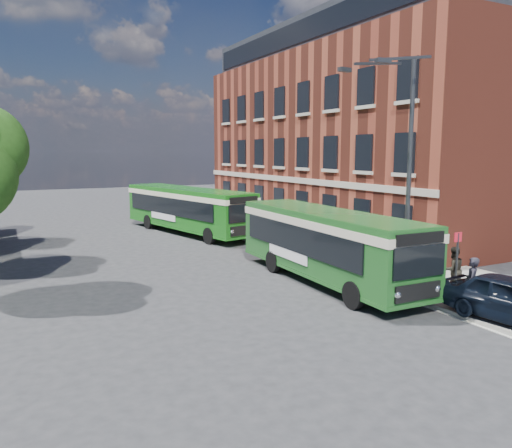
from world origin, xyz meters
TOP-DOWN VIEW (x-y plane):
  - ground at (0.00, 0.00)m, footprint 120.00×120.00m
  - pavement at (7.00, 8.00)m, footprint 6.00×48.00m
  - kerb_line at (3.95, 8.00)m, footprint 0.12×48.00m
  - brick_office at (14.00, 12.00)m, footprint 12.10×26.00m
  - street_lamp at (4.84, -2.00)m, footprint 2.96×2.38m
  - bus_stop_sign at (5.60, -4.20)m, footprint 0.35×0.08m
  - bus_front at (2.72, 0.03)m, footprint 2.80×10.82m
  - bus_rear at (1.80, 14.80)m, footprint 5.12×12.65m
  - pedestrian_a at (4.60, -5.71)m, footprint 0.79×0.76m
  - pedestrian_b at (5.81, -3.88)m, footprint 1.01×0.87m

SIDE VIEW (x-z plane):
  - ground at x=0.00m, z-range 0.00..0.00m
  - kerb_line at x=3.95m, z-range 0.00..0.01m
  - pavement at x=7.00m, z-range 0.00..0.15m
  - pedestrian_b at x=5.81m, z-range 0.15..1.92m
  - pedestrian_a at x=4.60m, z-range 0.15..1.98m
  - bus_stop_sign at x=5.60m, z-range 0.25..2.77m
  - bus_front at x=2.72m, z-range 0.32..3.34m
  - bus_rear at x=1.80m, z-range 0.32..3.34m
  - street_lamp at x=4.84m, z-range 0.29..9.29m
  - brick_office at x=14.00m, z-range -0.13..14.07m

